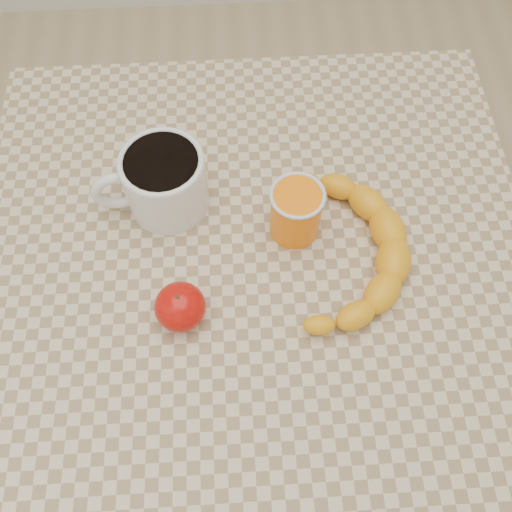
{
  "coord_description": "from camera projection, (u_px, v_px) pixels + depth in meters",
  "views": [
    {
      "loc": [
        -0.02,
        -0.37,
        1.46
      ],
      "look_at": [
        0.0,
        0.0,
        0.77
      ],
      "focal_mm": 40.0,
      "sensor_mm": 36.0,
      "label": 1
    }
  ],
  "objects": [
    {
      "name": "apple",
      "position": [
        180.0,
        307.0,
        0.74
      ],
      "size": [
        0.08,
        0.08,
        0.06
      ],
      "color": "#A90605",
      "rests_on": "table"
    },
    {
      "name": "coffee_mug",
      "position": [
        163.0,
        180.0,
        0.8
      ],
      "size": [
        0.17,
        0.14,
        0.1
      ],
      "color": "silver",
      "rests_on": "table"
    },
    {
      "name": "table",
      "position": [
        256.0,
        288.0,
        0.88
      ],
      "size": [
        0.8,
        0.8,
        0.75
      ],
      "color": "#C8B48D",
      "rests_on": "ground"
    },
    {
      "name": "banana",
      "position": [
        346.0,
        250.0,
        0.79
      ],
      "size": [
        0.32,
        0.38,
        0.05
      ],
      "primitive_type": null,
      "rotation": [
        0.0,
        0.0,
        -0.19
      ],
      "color": "#EDA315",
      "rests_on": "table"
    },
    {
      "name": "ground",
      "position": [
        256.0,
        396.0,
        1.47
      ],
      "size": [
        3.0,
        3.0,
        0.0
      ],
      "primitive_type": "plane",
      "color": "tan",
      "rests_on": "ground"
    },
    {
      "name": "orange_juice_glass",
      "position": [
        296.0,
        211.0,
        0.79
      ],
      "size": [
        0.08,
        0.08,
        0.09
      ],
      "color": "orange",
      "rests_on": "table"
    }
  ]
}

